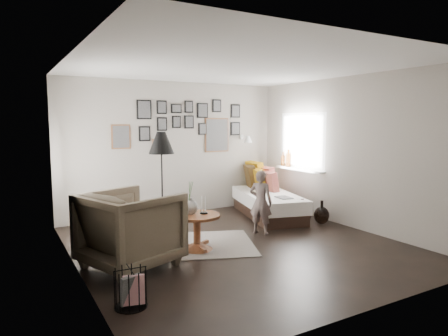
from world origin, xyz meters
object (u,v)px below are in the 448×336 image
floor_lamp (161,147)px  demijohn_large (302,215)px  vase (191,205)px  armchair (131,229)px  daybed (265,199)px  magazine_basket (131,288)px  pedestal_table (197,234)px  child (261,202)px  demijohn_small (322,215)px

floor_lamp → demijohn_large: bearing=-9.1°
vase → floor_lamp: floor_lamp is taller
vase → armchair: bearing=-167.9°
vase → demijohn_large: size_ratio=1.01×
daybed → demijohn_large: (0.13, -0.93, -0.13)m
daybed → magazine_basket: daybed is taller
daybed → armchair: size_ratio=2.03×
demijohn_large → vase: bearing=-172.1°
magazine_basket → armchair: bearing=73.1°
daybed → demijohn_large: size_ratio=4.63×
pedestal_table → child: child is taller
daybed → floor_lamp: floor_lamp is taller
floor_lamp → demijohn_small: size_ratio=3.93×
demijohn_large → demijohn_small: size_ratio=1.10×
pedestal_table → demijohn_large: bearing=8.7°
pedestal_table → floor_lamp: bearing=107.7°
vase → magazine_basket: bearing=-134.3°
floor_lamp → daybed: bearing=13.0°
daybed → pedestal_table: bearing=-133.9°
daybed → demijohn_large: bearing=-66.9°
daybed → armchair: (-3.10, -1.45, 0.17)m
child → demijohn_large: bearing=-118.8°
floor_lamp → demijohn_large: (2.46, -0.39, -1.26)m
demijohn_small → floor_lamp: bearing=169.6°
armchair → demijohn_small: armchair is taller
child → daybed: bearing=-73.4°
daybed → armchair: daybed is taller
armchair → child: 2.31m
vase → armchair: size_ratio=0.44×
armchair → daybed: bearing=-85.3°
demijohn_large → demijohn_small: (0.35, -0.12, -0.02)m
magazine_basket → child: size_ratio=0.37×
pedestal_table → demijohn_large: pedestal_table is taller
pedestal_table → demijohn_small: size_ratio=1.55×
daybed → magazine_basket: 4.28m
demijohn_small → armchair: bearing=-173.7°
daybed → magazine_basket: bearing=-128.6°
vase → magazine_basket: 1.86m
vase → magazine_basket: size_ratio=1.22×
armchair → demijohn_large: size_ratio=2.28×
pedestal_table → child: (1.27, 0.24, 0.29)m
armchair → magazine_basket: bearing=142.7°
vase → daybed: (2.18, 1.25, -0.35)m
vase → floor_lamp: (-0.15, 0.71, 0.78)m
vase → pedestal_table: bearing=-14.0°
armchair → child: (2.27, 0.42, 0.04)m
armchair → demijohn_small: 3.62m
demijohn_large → child: (-0.96, -0.10, 0.34)m
armchair → demijohn_small: size_ratio=2.50×
floor_lamp → demijohn_small: 3.14m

